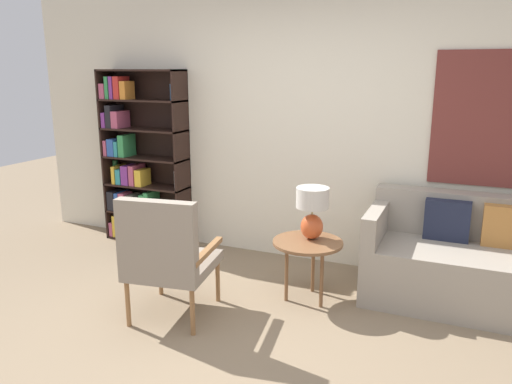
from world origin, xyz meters
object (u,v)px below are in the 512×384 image
(armchair, at_px, (166,253))
(table_lamp, at_px, (312,209))
(side_table, at_px, (308,247))
(couch, at_px, (472,264))
(bookshelf, at_px, (136,160))

(armchair, height_order, table_lamp, armchair)
(armchair, relative_size, table_lamp, 2.28)
(side_table, bearing_deg, armchair, -138.41)
(couch, distance_m, table_lamp, 1.38)
(bookshelf, height_order, couch, bookshelf)
(side_table, height_order, table_lamp, table_lamp)
(couch, bearing_deg, side_table, -158.92)
(table_lamp, bearing_deg, armchair, -136.26)
(couch, height_order, table_lamp, table_lamp)
(bookshelf, xyz_separation_m, side_table, (2.20, -0.74, -0.44))
(bookshelf, distance_m, table_lamp, 2.32)
(bookshelf, distance_m, couch, 3.51)
(bookshelf, bearing_deg, couch, -4.31)
(bookshelf, bearing_deg, armchair, -48.19)
(bookshelf, height_order, table_lamp, bookshelf)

